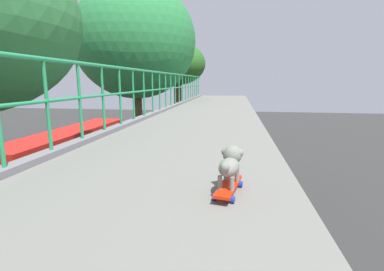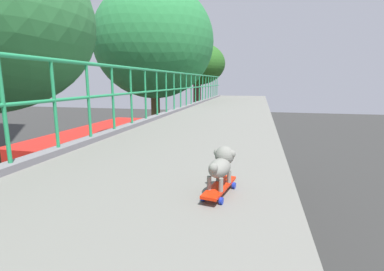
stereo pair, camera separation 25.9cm
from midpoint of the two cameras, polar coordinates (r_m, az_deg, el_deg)
name	(u,v)px [view 1 (the left image)]	position (r m, az deg, el deg)	size (l,w,h in m)	color
city_bus	(70,152)	(19.76, -23.54, -3.02)	(2.52, 11.93, 3.21)	red
roadside_tree_far	(135,42)	(14.73, -11.80, 17.82)	(5.82, 5.82, 10.86)	#4B3E25
roadside_tree_farthest	(178,66)	(22.44, -3.26, 13.75)	(4.27, 4.27, 9.16)	#53332A
toy_skateboard	(229,186)	(2.45, 4.31, -10.19)	(0.25, 0.57, 0.08)	red
small_dog	(230,162)	(2.42, 4.64, -5.43)	(0.23, 0.43, 0.31)	slate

